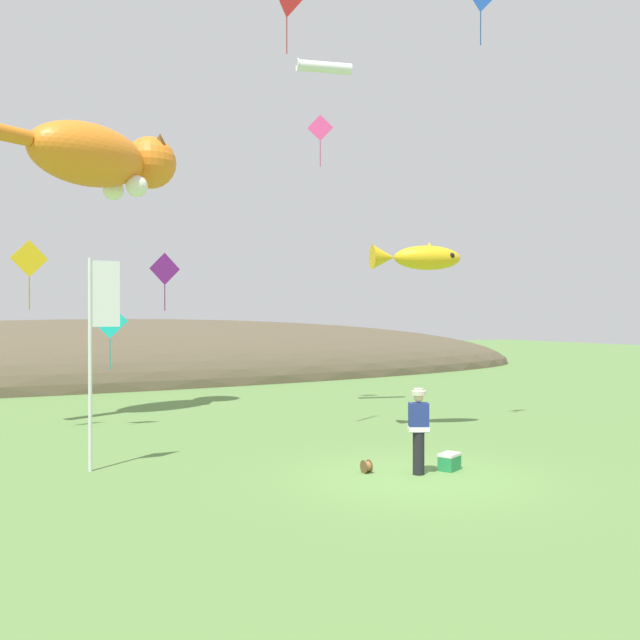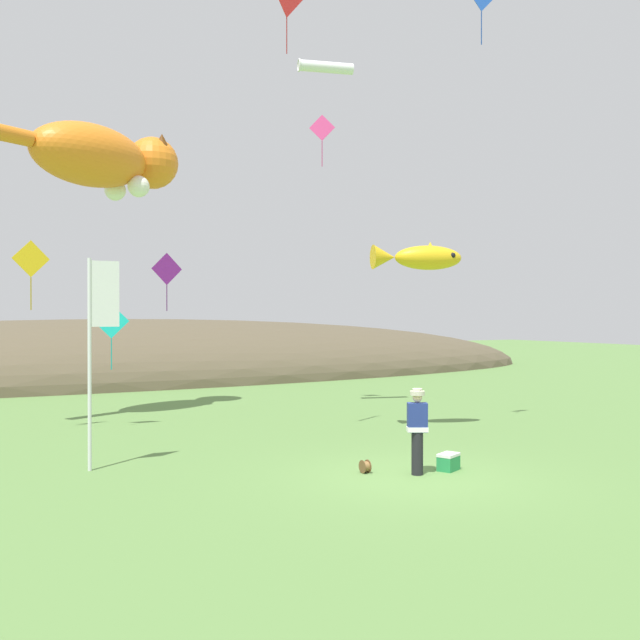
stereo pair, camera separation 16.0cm
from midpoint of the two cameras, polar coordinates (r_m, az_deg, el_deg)
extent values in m
plane|color=#5B8442|center=(14.86, 7.90, -12.37)|extent=(120.00, 120.00, 0.00)
ellipsoid|color=brown|center=(39.13, -15.82, -4.44)|extent=(54.00, 15.19, 6.17)
cylinder|color=black|center=(15.02, 8.10, -10.52)|extent=(0.24, 0.24, 0.88)
cube|color=navy|center=(14.90, 8.10, -7.72)|extent=(0.47, 0.40, 0.60)
cube|color=white|center=(14.93, 8.10, -8.63)|extent=(0.49, 0.42, 0.10)
sphere|color=beige|center=(14.85, 8.10, -6.16)|extent=(0.20, 0.20, 0.20)
cylinder|color=#B2AD99|center=(14.84, 8.10, -5.81)|extent=(0.30, 0.30, 0.09)
cylinder|color=#B2AD99|center=(14.83, 8.10, -5.58)|extent=(0.20, 0.20, 0.07)
cylinder|color=olive|center=(15.12, 3.93, -11.61)|extent=(0.13, 0.21, 0.21)
cylinder|color=brown|center=(15.09, 3.72, -11.64)|extent=(0.02, 0.27, 0.27)
cylinder|color=brown|center=(15.16, 4.15, -11.58)|extent=(0.02, 0.27, 0.27)
cube|color=#268C4C|center=(15.59, 10.53, -11.21)|extent=(0.57, 0.49, 0.30)
cube|color=white|center=(15.55, 10.54, -10.56)|extent=(0.58, 0.50, 0.06)
cylinder|color=silver|center=(15.76, -17.68, -3.40)|extent=(0.08, 0.08, 4.49)
cube|color=white|center=(15.80, -16.55, 2.02)|extent=(0.60, 0.03, 1.40)
ellipsoid|color=orange|center=(23.94, -17.74, 12.45)|extent=(4.62, 3.71, 1.95)
ellipsoid|color=white|center=(23.99, -17.36, 11.57)|extent=(2.91, 2.22, 1.07)
sphere|color=orange|center=(25.54, -13.09, 12.13)|extent=(1.75, 1.75, 1.75)
cone|color=#522A0A|center=(26.04, -13.81, 13.34)|extent=(0.83, 0.83, 0.58)
cone|color=#522A0A|center=(25.33, -12.35, 13.71)|extent=(0.83, 0.83, 0.58)
sphere|color=white|center=(25.11, -15.89, 9.96)|extent=(0.70, 0.70, 0.70)
sphere|color=white|center=(24.21, -14.12, 10.32)|extent=(0.70, 0.70, 0.70)
ellipsoid|color=gold|center=(20.37, 8.88, 4.94)|extent=(2.08, 1.31, 0.69)
cone|color=gold|center=(19.99, 5.36, 5.03)|extent=(0.81, 0.85, 0.69)
cone|color=gold|center=(20.42, 9.03, 5.75)|extent=(0.41, 0.41, 0.32)
sphere|color=black|center=(20.37, 10.79, 5.10)|extent=(0.16, 0.16, 0.16)
cylinder|color=white|center=(24.86, 0.68, 19.57)|extent=(1.84, 0.84, 0.36)
torus|color=white|center=(24.68, -1.49, 19.72)|extent=(0.18, 0.44, 0.44)
cube|color=#19BFBF|center=(21.36, -16.15, -0.08)|extent=(0.96, 0.33, 1.00)
cylinder|color=black|center=(21.38, -16.16, -0.08)|extent=(0.64, 0.22, 0.02)
cube|color=#118585|center=(21.39, -16.14, -2.63)|extent=(0.03, 0.02, 0.90)
cube|color=purple|center=(25.39, -11.98, 4.02)|extent=(1.12, 0.14, 1.13)
cylinder|color=black|center=(25.40, -11.99, 4.02)|extent=(0.75, 0.10, 0.02)
cube|color=#6B1A7C|center=(25.35, -11.98, 1.73)|extent=(0.03, 0.01, 0.90)
cube|color=maroon|center=(19.08, -2.42, 21.77)|extent=(0.03, 0.02, 0.90)
cube|color=#E53F8C|center=(25.78, 0.35, 15.13)|extent=(0.76, 0.53, 0.91)
cylinder|color=black|center=(25.79, 0.34, 15.12)|extent=(0.51, 0.36, 0.02)
cube|color=#A02C62|center=(25.57, 0.35, 13.17)|extent=(0.03, 0.02, 0.90)
cube|color=#1A3E97|center=(21.30, 13.02, 21.80)|extent=(0.03, 0.01, 0.90)
cube|color=yellow|center=(21.14, -21.93, 4.57)|extent=(1.01, 0.19, 1.02)
cylinder|color=black|center=(21.15, -21.93, 4.57)|extent=(0.68, 0.13, 0.02)
cube|color=#A98511|center=(21.09, -21.92, 1.97)|extent=(0.03, 0.01, 0.90)
camera|label=1|loc=(0.08, -89.74, 0.00)|focal=40.00mm
camera|label=2|loc=(0.08, 90.26, 0.00)|focal=40.00mm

